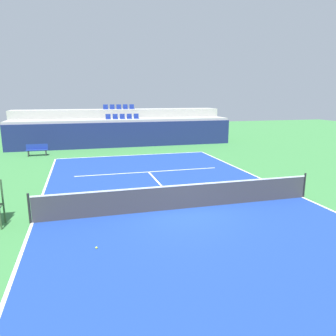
% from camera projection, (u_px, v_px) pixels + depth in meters
% --- Properties ---
extents(ground_plane, '(80.00, 80.00, 0.00)m').
position_uv_depth(ground_plane, '(182.00, 209.00, 12.43)').
color(ground_plane, '#387A3D').
extents(court_surface, '(11.00, 24.00, 0.01)m').
position_uv_depth(court_surface, '(182.00, 209.00, 12.43)').
color(court_surface, navy).
rests_on(court_surface, ground_plane).
extents(baseline_far, '(11.00, 0.10, 0.00)m').
position_uv_depth(baseline_far, '(133.00, 155.00, 23.67)').
color(baseline_far, white).
rests_on(baseline_far, court_surface).
extents(sideline_left, '(0.10, 24.00, 0.00)m').
position_uv_depth(sideline_left, '(32.00, 223.00, 11.02)').
color(sideline_left, white).
rests_on(sideline_left, court_surface).
extents(sideline_right, '(0.10, 24.00, 0.00)m').
position_uv_depth(sideline_right, '(302.00, 197.00, 13.83)').
color(sideline_right, white).
rests_on(sideline_right, court_surface).
extents(service_line_far, '(8.26, 0.10, 0.00)m').
position_uv_depth(service_line_far, '(149.00, 172.00, 18.45)').
color(service_line_far, white).
rests_on(service_line_far, court_surface).
extents(centre_service_line, '(0.10, 6.40, 0.00)m').
position_uv_depth(centre_service_line, '(162.00, 187.00, 15.44)').
color(centre_service_line, white).
rests_on(centre_service_line, court_surface).
extents(back_wall, '(19.15, 0.30, 2.12)m').
position_uv_depth(back_wall, '(125.00, 135.00, 27.22)').
color(back_wall, navy).
rests_on(back_wall, ground_plane).
extents(stands_tier_lower, '(19.15, 2.40, 2.32)m').
position_uv_depth(stands_tier_lower, '(123.00, 132.00, 28.47)').
color(stands_tier_lower, '#9E9E99').
rests_on(stands_tier_lower, ground_plane).
extents(stands_tier_upper, '(19.15, 2.40, 3.08)m').
position_uv_depth(stands_tier_upper, '(120.00, 125.00, 30.64)').
color(stands_tier_upper, '#9E9E99').
rests_on(stands_tier_upper, ground_plane).
extents(seating_row_lower, '(2.93, 0.44, 0.44)m').
position_uv_depth(seating_row_lower, '(122.00, 117.00, 28.28)').
color(seating_row_lower, navy).
rests_on(seating_row_lower, stands_tier_lower).
extents(seating_row_upper, '(2.93, 0.44, 0.44)m').
position_uv_depth(seating_row_upper, '(119.00, 108.00, 30.37)').
color(seating_row_upper, navy).
rests_on(seating_row_upper, stands_tier_upper).
extents(tennis_net, '(11.08, 0.08, 1.07)m').
position_uv_depth(tennis_net, '(183.00, 196.00, 12.32)').
color(tennis_net, black).
rests_on(tennis_net, court_surface).
extents(player_bench, '(1.50, 0.40, 0.85)m').
position_uv_depth(player_bench, '(37.00, 149.00, 23.41)').
color(player_bench, navy).
rests_on(player_bench, ground_plane).
extents(tennis_ball_0, '(0.07, 0.07, 0.07)m').
position_uv_depth(tennis_ball_0, '(96.00, 248.00, 9.15)').
color(tennis_ball_0, '#CCE033').
rests_on(tennis_ball_0, court_surface).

